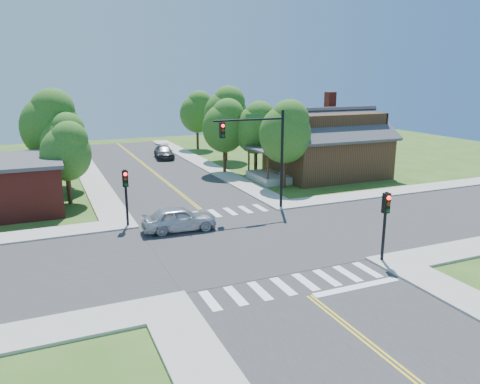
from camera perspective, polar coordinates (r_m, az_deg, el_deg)
name	(u,v)px	position (r m, az deg, el deg)	size (l,w,h in m)	color
ground	(242,243)	(27.61, 0.21, -6.21)	(100.00, 100.00, 0.00)	#314F18
road_ns	(242,242)	(27.60, 0.21, -6.17)	(10.00, 90.00, 0.04)	#2D2D30
road_ew	(242,242)	(27.60, 0.21, -6.16)	(90.00, 10.00, 0.04)	#2D2D30
intersection_patch	(242,243)	(27.61, 0.21, -6.21)	(10.20, 10.20, 0.06)	#2D2D30
sidewalk_ne	(322,171)	(48.37, 9.95, 2.51)	(40.00, 40.00, 0.14)	#9E9B93
crosswalk_north	(207,214)	(33.08, -4.09, -2.71)	(8.85, 2.00, 0.01)	white
crosswalk_south	(294,284)	(22.48, 6.66, -11.08)	(8.85, 2.00, 0.01)	white
centerline	(242,242)	(27.59, 0.21, -6.12)	(0.30, 90.00, 0.01)	yellow
stop_bar	(357,288)	(22.74, 14.03, -11.25)	(4.60, 0.45, 0.09)	white
signal_mast_ne	(261,144)	(32.95, 2.58, 5.81)	(5.30, 0.42, 7.20)	black
signal_pole_se	(386,214)	(25.11, 17.33, -2.55)	(0.34, 0.42, 3.80)	black
signal_pole_nw	(126,187)	(30.49, -13.76, 0.56)	(0.34, 0.42, 3.80)	black
house_ne	(326,142)	(46.15, 10.46, 6.04)	(13.05, 8.80, 7.11)	#372213
tree_e_a	(286,130)	(40.33, 5.65, 7.48)	(4.49, 4.27, 7.64)	#382314
tree_e_b	(257,127)	(45.94, 2.08, 7.97)	(4.24, 4.02, 7.20)	#382314
tree_e_c	(227,112)	(53.72, -1.64, 9.75)	(4.99, 4.74, 8.49)	#382314
tree_e_d	(198,111)	(62.44, -5.18, 9.81)	(4.52, 4.30, 7.69)	#382314
tree_w_a	(67,150)	(37.35, -20.35, 4.81)	(3.72, 3.53, 6.32)	#382314
tree_w_b	(51,123)	(43.84, -22.04, 7.83)	(5.02, 4.77, 8.54)	#382314
tree_w_c	(53,121)	(51.91, -21.87, 8.07)	(4.55, 4.32, 7.73)	#382314
tree_w_d	(50,116)	(60.67, -22.13, 8.56)	(4.36, 4.14, 7.41)	#382314
tree_house	(225,124)	(46.42, -1.80, 8.23)	(4.37, 4.15, 7.43)	#382314
tree_bldg	(65,139)	(42.17, -20.55, 6.03)	(3.89, 3.70, 6.62)	#382314
car_silver	(179,219)	(29.60, -7.44, -3.31)	(4.72, 2.11, 1.58)	silver
car_dgrey	(164,153)	(56.06, -9.25, 4.77)	(2.62, 5.17, 1.44)	#303235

